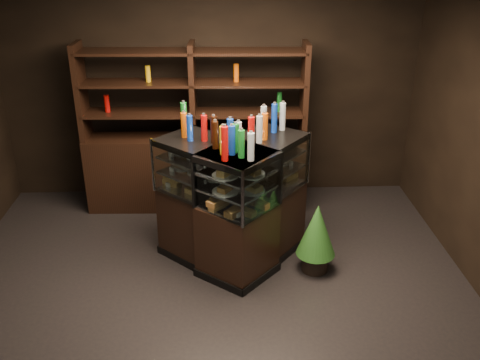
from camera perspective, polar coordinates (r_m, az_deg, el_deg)
name	(u,v)px	position (r m, az deg, el deg)	size (l,w,h in m)	color
ground	(212,311)	(4.95, -3.06, -13.78)	(5.00, 5.00, 0.00)	black
room_shell	(206,102)	(4.03, -3.69, 8.29)	(5.02, 5.02, 3.01)	black
display_case	(235,223)	(5.38, -0.56, -4.62)	(1.60, 1.30, 1.29)	black
food_display	(235,171)	(5.12, -0.59, 0.92)	(1.25, 0.96, 0.41)	#B0753F
bottles_top	(234,130)	(4.96, -0.62, 5.35)	(1.08, 0.82, 0.30)	yellow
potted_conifer	(317,229)	(5.26, 8.21, -5.19)	(0.39, 0.39, 0.83)	black
back_shelving	(195,161)	(6.42, -4.77, 2.05)	(2.60, 0.50, 2.00)	black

